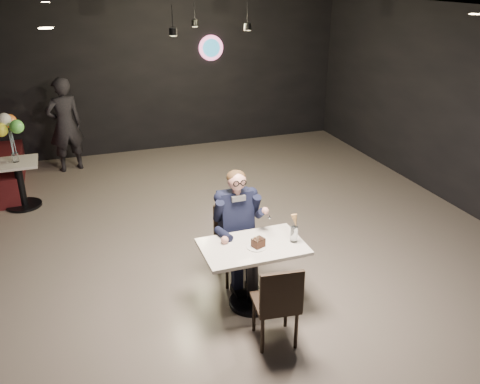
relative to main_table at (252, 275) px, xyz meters
name	(u,v)px	position (x,y,z in m)	size (l,w,h in m)	color
floor	(251,245)	(0.45, 1.24, -0.38)	(9.00, 9.00, 0.00)	#6D635B
wall_sign	(211,48)	(1.25, 5.71, 1.62)	(0.50, 0.06, 0.50)	pink
pendant_lights	(205,11)	(0.45, 3.24, 2.51)	(1.40, 1.20, 0.36)	black
main_table	(252,275)	(0.00, 0.00, 0.00)	(1.10, 0.70, 0.75)	silver
chair_far	(236,245)	(0.00, 0.55, 0.09)	(0.42, 0.46, 0.92)	black
chair_near	(275,301)	(0.00, -0.63, 0.09)	(0.42, 0.46, 0.92)	black
seated_man	(236,225)	(0.00, 0.55, 0.34)	(0.60, 0.80, 1.44)	black
dessert_plate	(256,247)	(0.02, -0.06, 0.38)	(0.21, 0.21, 0.01)	white
cake_slice	(258,243)	(0.04, -0.06, 0.43)	(0.12, 0.10, 0.09)	black
mint_leaf	(261,240)	(0.06, -0.09, 0.47)	(0.06, 0.04, 0.01)	green
sundae_glass	(294,234)	(0.44, -0.07, 0.46)	(0.08, 0.08, 0.18)	silver
wafer_cone	(295,221)	(0.45, -0.07, 0.62)	(0.07, 0.07, 0.14)	tan
booth_bench	(2,157)	(-2.80, 4.60, 0.16)	(0.53, 2.14, 1.07)	#400F0D
side_table	(20,184)	(-2.50, 3.60, 0.01)	(0.62, 0.62, 0.77)	silver
balloon_vase	(15,157)	(-2.50, 3.60, 0.45)	(0.10, 0.10, 0.14)	silver
balloon_bunch	(11,133)	(-2.50, 3.60, 0.84)	(0.38, 0.38, 0.62)	#FEFF35
passerby	(65,125)	(-1.73, 5.06, 0.49)	(0.63, 0.41, 1.72)	black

